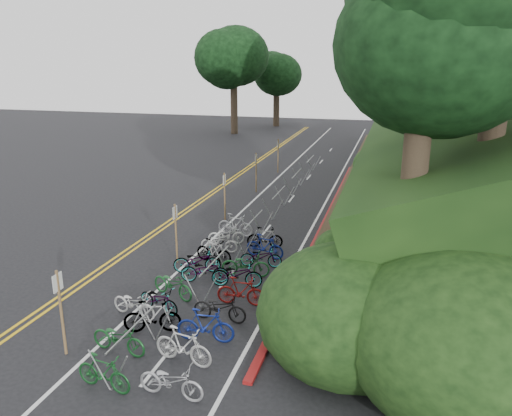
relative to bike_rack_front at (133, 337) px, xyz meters
The scene contains 11 objects.
ground 3.20m from the bike_rack_front, 142.25° to the left, with size 120.00×120.00×0.00m, color black.
road_markings 12.16m from the bike_rack_front, 98.63° to the left, with size 7.47×80.00×0.01m.
red_curb 14.29m from the bike_rack_front, 76.85° to the left, with size 0.25×28.00×0.10m, color maroon.
embankment 23.49m from the bike_rack_front, 63.35° to the left, with size 14.30×48.14×9.11m.
tree_cluster 27.18m from the bike_rack_front, 73.03° to the left, with size 32.39×53.99×18.27m.
bike_rack_front is the anchor object (origin of this frame).
bike_racks_rest 14.91m from the bike_rack_front, 87.90° to the left, with size 1.14×23.00×1.17m.
signpost_near 2.21m from the bike_rack_front, behind, with size 0.08×0.40×2.55m.
signposts_rest 16.02m from the bike_rack_front, 96.65° to the left, with size 0.08×18.40×2.50m.
bike_front 2.73m from the bike_rack_front, 118.87° to the left, with size 1.72×0.60×0.90m, color beige.
bike_valet 4.74m from the bike_rack_front, 84.97° to the left, with size 3.41×13.68×1.08m.
Camera 1 is at (8.87, -12.47, 7.96)m, focal length 35.00 mm.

